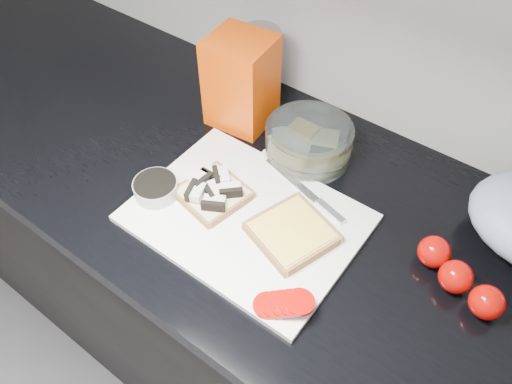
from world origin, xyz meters
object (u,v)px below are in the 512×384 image
at_px(glass_bowl, 309,142).
at_px(steel_canister, 260,73).
at_px(cutting_board, 246,218).
at_px(bread_bag, 241,82).

relative_size(glass_bowl, steel_canister, 0.89).
relative_size(cutting_board, glass_bowl, 2.29).
bearing_deg(bread_bag, glass_bowl, -9.56).
bearing_deg(glass_bowl, cutting_board, -89.46).
xyz_separation_m(cutting_board, bread_bag, (-0.18, 0.22, 0.09)).
height_order(cutting_board, glass_bowl, glass_bowl).
bearing_deg(steel_canister, cutting_board, -58.21).
height_order(bread_bag, steel_canister, bread_bag).
relative_size(cutting_board, bread_bag, 2.03).
relative_size(glass_bowl, bread_bag, 0.89).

